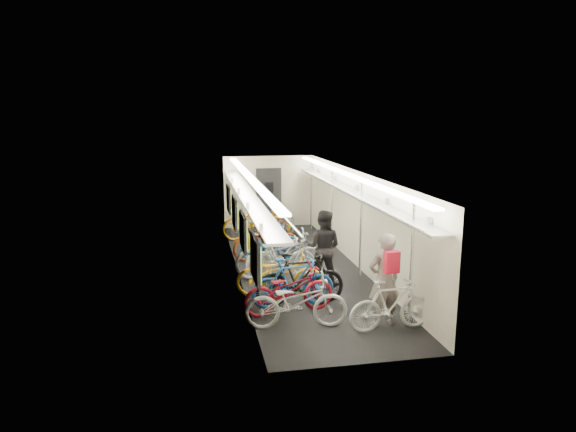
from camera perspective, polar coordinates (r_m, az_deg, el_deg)
name	(u,v)px	position (r m, az deg, el deg)	size (l,w,h in m)	color
train_car_shell	(279,199)	(13.04, -1.00, 1.90)	(10.00, 10.00, 10.00)	black
bicycle_0	(296,302)	(9.29, 0.94, -9.55)	(0.64, 1.85, 0.97)	#B9B9BE
bicycle_1	(293,283)	(10.23, 0.59, -7.41)	(0.48, 1.69, 1.02)	#1C58AB
bicycle_2	(289,290)	(9.93, 0.12, -8.20)	(0.63, 1.80, 0.95)	maroon
bicycle_3	(300,279)	(10.33, 1.35, -7.01)	(0.51, 1.82, 1.09)	black
bicycle_4	(280,274)	(10.84, -0.94, -6.46)	(0.64, 1.83, 0.96)	orange
bicycle_5	(281,256)	(12.08, -0.80, -4.50)	(0.47, 1.65, 0.99)	white
bicycle_6	(281,254)	(12.00, -0.83, -4.28)	(0.75, 2.14, 1.12)	#A6A7AB
bicycle_7	(270,242)	(13.53, -2.04, -2.87)	(0.45, 1.58, 0.95)	#1D60AF
bicycle_8	(266,240)	(13.60, -2.43, -2.71)	(0.66, 1.89, 0.99)	#8B330F
bicycle_9	(272,237)	(13.96, -1.80, -2.40)	(0.45, 1.59, 0.96)	black
bicycle_10	(257,221)	(15.66, -3.47, -0.60)	(0.74, 2.12, 1.11)	#EFA316
bicycle_11	(391,305)	(9.37, 11.40, -9.68)	(0.44, 1.57, 0.94)	white
bicycle_12	(268,223)	(15.76, -2.29, -0.84)	(0.63, 1.79, 0.94)	slate
bicycle_14	(265,216)	(16.61, -2.62, -0.05)	(0.68, 1.96, 1.03)	slate
passenger_near	(384,280)	(9.42, 10.63, -7.00)	(0.63, 0.41, 1.72)	gray
passenger_mid	(323,247)	(11.52, 3.92, -3.50)	(0.83, 0.64, 1.70)	black
backpack	(392,262)	(9.04, 11.45, -5.04)	(0.26, 0.14, 0.38)	red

